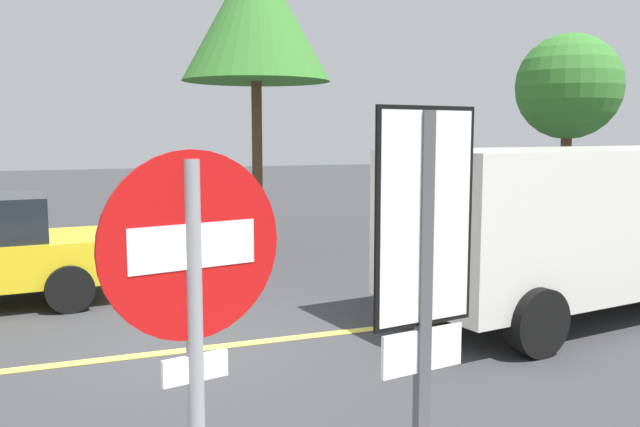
# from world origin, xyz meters

# --- Properties ---
(ground_plane) EXTENTS (80.00, 80.00, 0.00)m
(ground_plane) POSITION_xyz_m (0.00, 0.00, 0.00)
(ground_plane) COLOR #38383A
(lane_marking_centre) EXTENTS (28.00, 0.16, 0.01)m
(lane_marking_centre) POSITION_xyz_m (3.00, 0.00, 0.01)
(lane_marking_centre) COLOR #E0D14C
(stop_sign) EXTENTS (0.75, 0.19, 2.34)m
(stop_sign) POSITION_xyz_m (-0.78, -4.64, 1.60)
(stop_sign) COLOR gray
(stop_sign) RESTS_ON ground_plane
(speed_limit_sign) EXTENTS (0.54, 0.10, 2.52)m
(speed_limit_sign) POSITION_xyz_m (0.26, -4.65, 1.76)
(speed_limit_sign) COLOR #4C4C51
(speed_limit_sign) RESTS_ON ground_plane
(white_van) EXTENTS (5.43, 2.85, 2.20)m
(white_van) POSITION_xyz_m (5.05, -0.30, 1.27)
(white_van) COLOR silver
(white_van) RESTS_ON ground_plane
(tree_left_verge) EXTENTS (2.56, 2.56, 4.80)m
(tree_left_verge) POSITION_xyz_m (10.39, 6.03, 3.50)
(tree_left_verge) COLOR #513823
(tree_left_verge) RESTS_ON ground_plane
(tree_centre_verge) EXTENTS (2.87, 2.87, 5.94)m
(tree_centre_verge) POSITION_xyz_m (2.37, 5.50, 4.65)
(tree_centre_verge) COLOR #513823
(tree_centre_verge) RESTS_ON ground_plane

